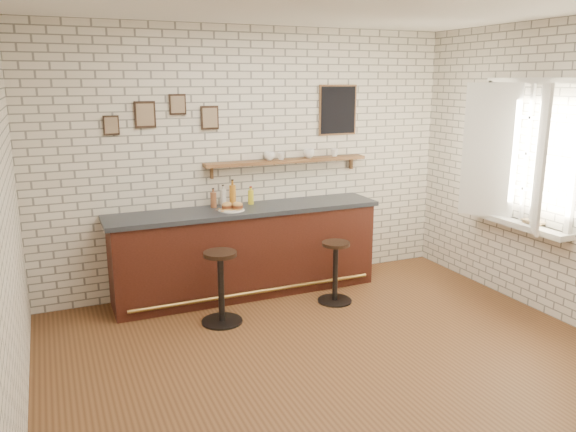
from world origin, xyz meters
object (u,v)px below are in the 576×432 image
at_px(shelf_cup_a, 269,156).
at_px(shelf_cup_d, 335,153).
at_px(sandwich_plate, 231,210).
at_px(bar_stool_left, 221,285).
at_px(shelf_cup_b, 281,156).
at_px(bitters_bottle_white, 223,198).
at_px(bar_stool_right, 335,270).
at_px(bitters_bottle_amber, 233,195).
at_px(condiment_bottle_yellow, 251,197).
at_px(ciabatta_sandwich, 232,206).
at_px(book_lower, 529,224).
at_px(bitters_bottle_brown, 213,200).
at_px(bar_counter, 247,251).
at_px(book_upper, 528,222).
at_px(shelf_cup_c, 309,154).

height_order(shelf_cup_a, shelf_cup_d, shelf_cup_a).
bearing_deg(sandwich_plate, bar_stool_left, -117.73).
bearing_deg(shelf_cup_b, shelf_cup_a, 136.25).
height_order(sandwich_plate, bitters_bottle_white, bitters_bottle_white).
bearing_deg(bar_stool_right, bitters_bottle_amber, 138.37).
distance_m(sandwich_plate, shelf_cup_b, 0.92).
relative_size(condiment_bottle_yellow, bar_stool_right, 0.30).
bearing_deg(ciabatta_sandwich, book_lower, -29.20).
xyz_separation_m(bitters_bottle_brown, condiment_bottle_yellow, (0.45, 0.00, -0.00)).
xyz_separation_m(bitters_bottle_amber, bar_stool_left, (-0.41, -0.84, -0.73)).
relative_size(bar_counter, book_lower, 15.46).
height_order(bitters_bottle_white, book_upper, bitters_bottle_white).
relative_size(sandwich_plate, bar_stool_left, 0.37).
bearing_deg(shelf_cup_a, bitters_bottle_white, 139.62).
distance_m(sandwich_plate, book_upper, 3.16).
xyz_separation_m(bitters_bottle_white, condiment_bottle_yellow, (0.33, -0.00, -0.01)).
xyz_separation_m(bar_counter, bar_stool_right, (0.81, -0.64, -0.14)).
height_order(shelf_cup_b, book_upper, shelf_cup_b).
distance_m(bar_stool_right, shelf_cup_a, 1.52).
bearing_deg(condiment_bottle_yellow, shelf_cup_d, 1.99).
xyz_separation_m(book_lower, book_upper, (0.00, 0.01, 0.02)).
bearing_deg(book_upper, shelf_cup_b, 144.29).
height_order(bar_counter, bitters_bottle_amber, bitters_bottle_amber).
bearing_deg(bitters_bottle_amber, bitters_bottle_brown, -180.00).
bearing_deg(bitters_bottle_amber, bar_stool_right, -41.63).
relative_size(bitters_bottle_amber, bar_stool_right, 0.44).
distance_m(bitters_bottle_white, bar_stool_left, 1.14).
relative_size(bitters_bottle_brown, bitters_bottle_white, 0.89).
bearing_deg(condiment_bottle_yellow, bar_stool_right, -49.52).
bearing_deg(bitters_bottle_amber, book_lower, -33.42).
bearing_deg(shelf_cup_b, sandwich_plate, 156.74).
bearing_deg(ciabatta_sandwich, bar_stool_right, -30.47).
bearing_deg(sandwich_plate, shelf_cup_d, 10.58).
xyz_separation_m(sandwich_plate, shelf_cup_a, (0.56, 0.26, 0.53)).
bearing_deg(bar_stool_right, book_lower, -28.48).
relative_size(shelf_cup_d, book_upper, 0.43).
height_order(bar_counter, bitters_bottle_white, bitters_bottle_white).
distance_m(condiment_bottle_yellow, book_lower, 3.03).
relative_size(bitters_bottle_amber, bar_stool_left, 0.41).
height_order(bitters_bottle_amber, condiment_bottle_yellow, bitters_bottle_amber).
distance_m(ciabatta_sandwich, shelf_cup_c, 1.19).
height_order(condiment_bottle_yellow, book_upper, condiment_bottle_yellow).
height_order(ciabatta_sandwich, book_lower, ciabatta_sandwich).
relative_size(bitters_bottle_amber, book_lower, 1.52).
xyz_separation_m(bar_counter, book_upper, (2.58, -1.59, 0.45)).
bearing_deg(book_lower, bar_counter, 147.48).
distance_m(bar_stool_right, shelf_cup_c, 1.45).
height_order(condiment_bottle_yellow, shelf_cup_b, shelf_cup_b).
xyz_separation_m(bitters_bottle_white, book_upper, (2.78, -1.75, -0.15)).
bearing_deg(shelf_cup_a, sandwich_plate, 161.19).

